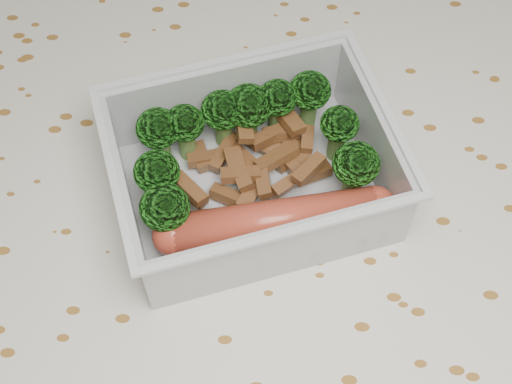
{
  "coord_description": "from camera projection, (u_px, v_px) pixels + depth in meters",
  "views": [
    {
      "loc": [
        0.02,
        -0.25,
        1.19
      ],
      "look_at": [
        0.01,
        0.0,
        0.78
      ],
      "focal_mm": 50.0,
      "sensor_mm": 36.0,
      "label": 1
    }
  ],
  "objects": [
    {
      "name": "broccoli_florets",
      "position": [
        241.0,
        136.0,
        0.49
      ],
      "size": [
        0.17,
        0.13,
        0.05
      ],
      "color": "#608C3F",
      "rests_on": "lunch_container"
    },
    {
      "name": "tablecloth",
      "position": [
        244.0,
        238.0,
        0.53
      ],
      "size": [
        1.46,
        0.96,
        0.19
      ],
      "color": "silver",
      "rests_on": "dining_table"
    },
    {
      "name": "dining_table",
      "position": [
        245.0,
        268.0,
        0.57
      ],
      "size": [
        1.4,
        0.9,
        0.75
      ],
      "color": "brown",
      "rests_on": "ground"
    },
    {
      "name": "meat_pile",
      "position": [
        258.0,
        161.0,
        0.5
      ],
      "size": [
        0.12,
        0.09,
        0.03
      ],
      "color": "brown",
      "rests_on": "lunch_container"
    },
    {
      "name": "sausage",
      "position": [
        276.0,
        221.0,
        0.47
      ],
      "size": [
        0.16,
        0.05,
        0.03
      ],
      "color": "#B53E2A",
      "rests_on": "lunch_container"
    },
    {
      "name": "lunch_container",
      "position": [
        253.0,
        176.0,
        0.49
      ],
      "size": [
        0.22,
        0.19,
        0.06
      ],
      "color": "silver",
      "rests_on": "tablecloth"
    }
  ]
}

